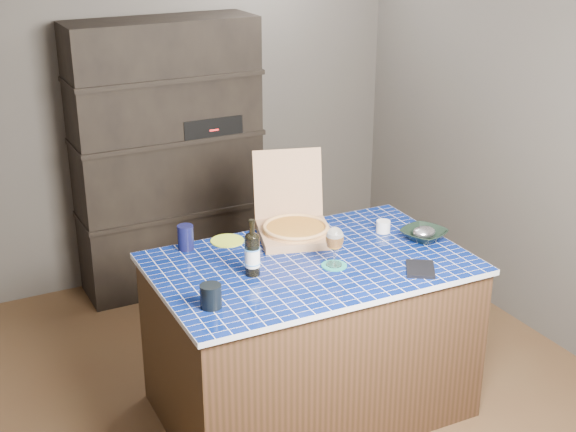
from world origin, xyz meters
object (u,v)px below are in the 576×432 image
dvd_case (420,269)px  bowl (424,235)px  pizza_box (295,226)px  kitchen_island (310,336)px  wine_glass (335,239)px  mead_bottle (252,253)px

dvd_case → bowl: 0.38m
pizza_box → bowl: (0.58, -0.35, -0.03)m
kitchen_island → wine_glass: size_ratio=7.83×
bowl → pizza_box: bearing=149.0°
mead_bottle → bowl: size_ratio=1.26×
mead_bottle → pizza_box: bearing=38.9°
kitchen_island → dvd_case: dvd_case is taller
wine_glass → bowl: (0.58, 0.07, -0.11)m
wine_glass → pizza_box: bearing=89.7°
kitchen_island → mead_bottle: (-0.31, -0.00, 0.53)m
dvd_case → pizza_box: bearing=151.2°
wine_glass → kitchen_island: bearing=126.4°
wine_glass → dvd_case: wine_glass is taller
kitchen_island → pizza_box: pizza_box is taller
kitchen_island → bowl: (0.65, -0.03, 0.45)m
pizza_box → dvd_case: pizza_box is taller
dvd_case → mead_bottle: bearing=-170.8°
kitchen_island → mead_bottle: bearing=-178.3°
kitchen_island → wine_glass: 0.57m
wine_glass → bowl: size_ratio=0.90×
dvd_case → bowl: size_ratio=0.84×
mead_bottle → dvd_case: size_ratio=1.51×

